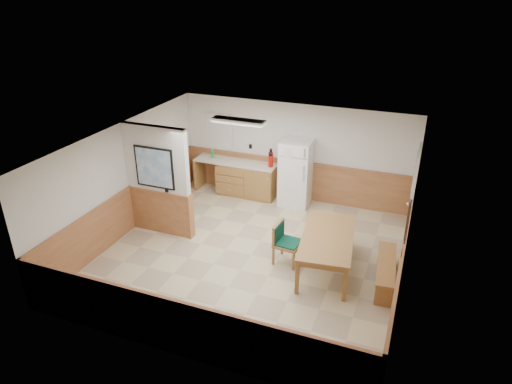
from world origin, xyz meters
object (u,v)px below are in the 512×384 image
at_px(dining_table, 328,240).
at_px(refrigerator, 296,173).
at_px(dining_bench, 386,267).
at_px(dining_chair, 284,240).
at_px(soap_bottle, 213,154).
at_px(fire_extinguisher, 271,159).

bearing_deg(dining_table, refrigerator, 112.01).
xyz_separation_m(dining_bench, dining_chair, (-2.03, 0.01, 0.15)).
xyz_separation_m(refrigerator, soap_bottle, (-2.32, 0.07, 0.17)).
xyz_separation_m(dining_chair, soap_bottle, (-2.86, 2.65, 0.52)).
height_order(dining_table, dining_chair, dining_chair).
bearing_deg(soap_bottle, dining_bench, -28.61).
height_order(dining_chair, fire_extinguisher, fire_extinguisher).
distance_m(dining_table, soap_bottle, 4.58).
relative_size(refrigerator, dining_chair, 1.98).
relative_size(dining_table, soap_bottle, 9.09).
height_order(fire_extinguisher, soap_bottle, fire_extinguisher).
distance_m(refrigerator, dining_table, 2.92).
bearing_deg(dining_table, dining_chair, 175.05).
distance_m(dining_chair, soap_bottle, 3.94).
xyz_separation_m(dining_bench, fire_extinguisher, (-3.24, 2.63, 0.77)).
distance_m(dining_bench, soap_bottle, 5.61).
bearing_deg(refrigerator, dining_bench, -47.19).
bearing_deg(fire_extinguisher, dining_bench, -24.63).
relative_size(dining_table, dining_chair, 2.42).
bearing_deg(soap_bottle, dining_table, -35.06).
distance_m(fire_extinguisher, soap_bottle, 1.65).
height_order(refrigerator, dining_table, refrigerator).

